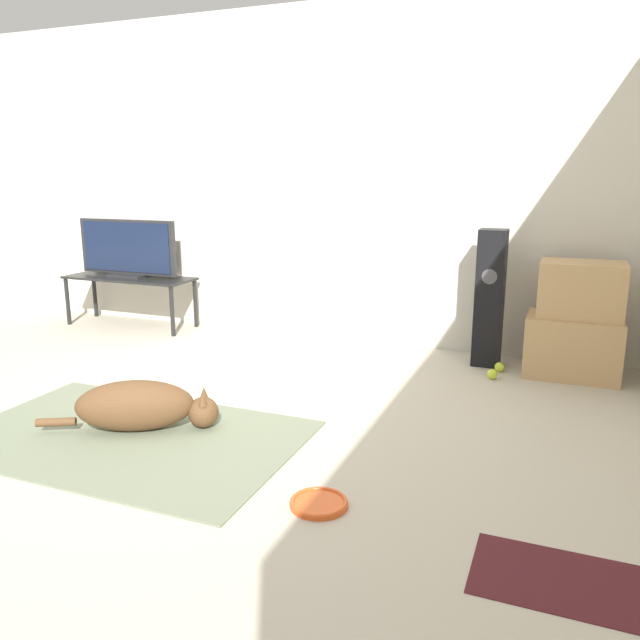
# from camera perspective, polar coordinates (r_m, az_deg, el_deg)

# --- Properties ---
(ground_plane) EXTENTS (12.00, 12.00, 0.00)m
(ground_plane) POSITION_cam_1_polar(r_m,az_deg,el_deg) (3.46, -14.67, -9.49)
(ground_plane) COLOR #BCB29E
(wall_back) EXTENTS (8.00, 0.06, 2.55)m
(wall_back) POSITION_cam_1_polar(r_m,az_deg,el_deg) (5.03, -0.95, 12.86)
(wall_back) COLOR beige
(wall_back) RESTS_ON ground_plane
(area_rug) EXTENTS (1.74, 1.10, 0.01)m
(area_rug) POSITION_cam_1_polar(r_m,az_deg,el_deg) (3.38, -17.13, -10.16)
(area_rug) COLOR slate
(area_rug) RESTS_ON ground_plane
(dog) EXTENTS (0.84, 0.49, 0.27)m
(dog) POSITION_cam_1_polar(r_m,az_deg,el_deg) (3.38, -15.98, -7.60)
(dog) COLOR brown
(dog) RESTS_ON area_rug
(frisbee) EXTENTS (0.24, 0.24, 0.03)m
(frisbee) POSITION_cam_1_polar(r_m,az_deg,el_deg) (2.63, -0.11, -16.38)
(frisbee) COLOR #DB511E
(frisbee) RESTS_ON ground_plane
(cardboard_box_lower) EXTENTS (0.59, 0.40, 0.40)m
(cardboard_box_lower) POSITION_cam_1_polar(r_m,az_deg,el_deg) (4.44, 22.08, -2.25)
(cardboard_box_lower) COLOR tan
(cardboard_box_lower) RESTS_ON ground_plane
(cardboard_box_upper) EXTENTS (0.52, 0.35, 0.36)m
(cardboard_box_upper) POSITION_cam_1_polar(r_m,az_deg,el_deg) (4.36, 22.78, 2.57)
(cardboard_box_upper) COLOR tan
(cardboard_box_upper) RESTS_ON cardboard_box_lower
(floor_speaker) EXTENTS (0.19, 0.19, 0.95)m
(floor_speaker) POSITION_cam_1_polar(r_m,az_deg,el_deg) (4.45, 15.25, 1.92)
(floor_speaker) COLOR black
(floor_speaker) RESTS_ON ground_plane
(tv_stand) EXTENTS (1.16, 0.40, 0.43)m
(tv_stand) POSITION_cam_1_polar(r_m,az_deg,el_deg) (5.68, -17.02, 3.29)
(tv_stand) COLOR black
(tv_stand) RESTS_ON ground_plane
(tv) EXTENTS (0.96, 0.20, 0.49)m
(tv) POSITION_cam_1_polar(r_m,az_deg,el_deg) (5.64, -17.20, 6.21)
(tv) COLOR #232326
(tv) RESTS_ON tv_stand
(tennis_ball_by_boxes) EXTENTS (0.07, 0.07, 0.07)m
(tennis_ball_by_boxes) POSITION_cam_1_polar(r_m,az_deg,el_deg) (4.24, 15.47, -4.80)
(tennis_ball_by_boxes) COLOR #C6E033
(tennis_ball_by_boxes) RESTS_ON ground_plane
(tennis_ball_near_speaker) EXTENTS (0.07, 0.07, 0.07)m
(tennis_ball_near_speaker) POSITION_cam_1_polar(r_m,az_deg,el_deg) (4.40, 16.09, -4.16)
(tennis_ball_near_speaker) COLOR #C6E033
(tennis_ball_near_speaker) RESTS_ON ground_plane
(door_mat) EXTENTS (0.59, 0.37, 0.01)m
(door_mat) POSITION_cam_1_polar(r_m,az_deg,el_deg) (2.38, 21.34, -21.30)
(door_mat) COLOR #47191E
(door_mat) RESTS_ON ground_plane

